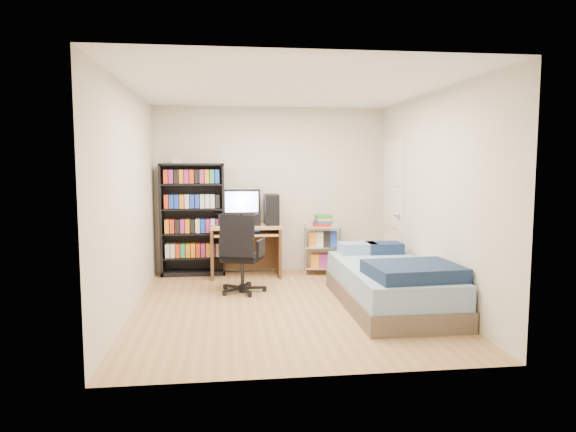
{
  "coord_description": "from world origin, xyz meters",
  "views": [
    {
      "loc": [
        -0.7,
        -5.81,
        1.67
      ],
      "look_at": [
        0.06,
        0.4,
        1.02
      ],
      "focal_mm": 32.0,
      "sensor_mm": 36.0,
      "label": 1
    }
  ],
  "objects": [
    {
      "name": "door",
      "position": [
        1.72,
        1.35,
        1.0
      ],
      "size": [
        0.12,
        0.8,
        2.0
      ],
      "color": "silver",
      "rests_on": "room"
    },
    {
      "name": "wire_cart",
      "position": [
        0.75,
        1.69,
        0.58
      ],
      "size": [
        0.61,
        0.48,
        0.9
      ],
      "rotation": [
        0.0,
        0.0,
        -0.17
      ],
      "color": "silver",
      "rests_on": "room"
    },
    {
      "name": "media_shelf",
      "position": [
        -1.18,
        1.84,
        0.85
      ],
      "size": [
        0.93,
        0.31,
        1.72
      ],
      "color": "black",
      "rests_on": "room"
    },
    {
      "name": "office_chair",
      "position": [
        -0.51,
        0.68,
        0.33
      ],
      "size": [
        0.78,
        0.78,
        1.02
      ],
      "rotation": [
        0.0,
        0.0,
        -0.35
      ],
      "color": "black",
      "rests_on": "room"
    },
    {
      "name": "computer_desk",
      "position": [
        -0.31,
        1.7,
        0.69
      ],
      "size": [
        1.01,
        0.59,
        1.27
      ],
      "color": "tan",
      "rests_on": "room"
    },
    {
      "name": "bed",
      "position": [
        1.2,
        -0.17,
        0.27
      ],
      "size": [
        1.08,
        2.15,
        0.61
      ],
      "color": "brown",
      "rests_on": "room"
    },
    {
      "name": "room",
      "position": [
        0.0,
        0.0,
        1.25
      ],
      "size": [
        3.58,
        4.08,
        2.58
      ],
      "color": "#A47D52",
      "rests_on": "ground"
    }
  ]
}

